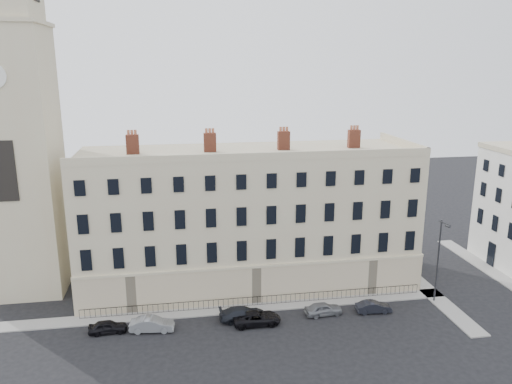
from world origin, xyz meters
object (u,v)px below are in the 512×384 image
car_b (152,324)px  streetlamp (439,257)px  car_e (323,309)px  car_f (373,307)px  car_a (108,327)px  car_c (243,314)px  car_d (257,318)px

car_b → streetlamp: streetlamp is taller
car_e → streetlamp: (12.25, 0.73, 4.33)m
car_e → car_f: car_e is taller
car_e → car_f: 5.09m
car_a → streetlamp: size_ratio=0.39×
car_a → car_c: bearing=-91.0°
car_b → streetlamp: (28.84, 1.09, 4.29)m
car_b → car_e: size_ratio=1.09×
car_b → car_f: bearing=-83.9°
car_e → streetlamp: streetlamp is taller
car_f → car_d: bearing=95.4°
car_c → car_b: bearing=92.4°
car_b → car_d: bearing=-86.1°
car_c → car_d: car_c is taller
car_c → streetlamp: (20.26, 0.49, 4.30)m
car_a → car_b: size_ratio=0.85×
car_f → streetlamp: (7.17, 1.07, 4.38)m
car_f → car_a: bearing=92.8°
car_a → streetlamp: (32.86, 0.74, 4.37)m
car_a → car_b: car_b is taller
car_d → car_f: bearing=-88.6°
car_d → car_e: bearing=-84.3°
car_e → car_f: size_ratio=1.06×
car_d → car_e: size_ratio=1.23×
car_c → car_e: 8.01m
car_d → car_f: (11.88, 0.39, -0.06)m
car_c → car_f: car_c is taller
car_a → streetlamp: streetlamp is taller
car_c → car_a: bearing=89.5°
streetlamp → car_f: bearing=179.6°
car_d → car_f: car_d is taller
streetlamp → car_e: bearing=174.5°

